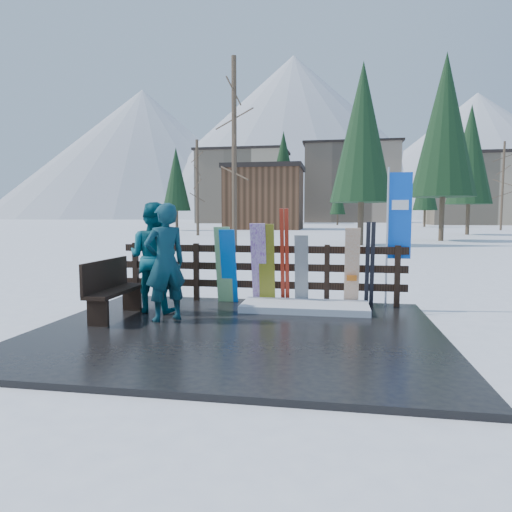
% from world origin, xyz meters
% --- Properties ---
extents(ground, '(700.00, 700.00, 0.00)m').
position_xyz_m(ground, '(0.00, 0.00, 0.00)').
color(ground, white).
rests_on(ground, ground).
extents(deck, '(6.00, 5.00, 0.08)m').
position_xyz_m(deck, '(0.00, 0.00, 0.04)').
color(deck, black).
rests_on(deck, ground).
extents(fence, '(5.60, 0.10, 1.15)m').
position_xyz_m(fence, '(0.00, 2.20, 0.74)').
color(fence, black).
rests_on(fence, deck).
extents(snow_patch, '(2.27, 1.00, 0.12)m').
position_xyz_m(snow_patch, '(0.92, 1.60, 0.14)').
color(snow_patch, white).
rests_on(snow_patch, deck).
extents(bench, '(0.41, 1.50, 0.97)m').
position_xyz_m(bench, '(-2.22, 0.43, 0.60)').
color(bench, black).
rests_on(bench, deck).
extents(snowboard_0, '(0.30, 0.36, 1.44)m').
position_xyz_m(snowboard_0, '(-0.58, 1.98, 0.80)').
color(snowboard_0, blue).
rests_on(snowboard_0, deck).
extents(snowboard_1, '(0.31, 0.34, 1.49)m').
position_xyz_m(snowboard_1, '(-0.68, 1.98, 0.83)').
color(snowboard_1, silver).
rests_on(snowboard_1, deck).
extents(snowboard_2, '(0.30, 0.28, 1.55)m').
position_xyz_m(snowboard_2, '(0.17, 1.98, 0.85)').
color(snowboard_2, yellow).
rests_on(snowboard_2, deck).
extents(snowboard_3, '(0.29, 0.41, 1.56)m').
position_xyz_m(snowboard_3, '(0.01, 1.98, 0.86)').
color(snowboard_3, white).
rests_on(snowboard_3, deck).
extents(snowboard_4, '(0.25, 0.28, 1.34)m').
position_xyz_m(snowboard_4, '(0.83, 1.98, 0.75)').
color(snowboard_4, black).
rests_on(snowboard_4, deck).
extents(snowboard_5, '(0.27, 0.38, 1.48)m').
position_xyz_m(snowboard_5, '(1.76, 1.98, 0.82)').
color(snowboard_5, white).
rests_on(snowboard_5, deck).
extents(ski_pair_a, '(0.16, 0.36, 1.84)m').
position_xyz_m(ski_pair_a, '(0.50, 2.05, 1.00)').
color(ski_pair_a, '#AD2615').
rests_on(ski_pair_a, deck).
extents(ski_pair_b, '(0.17, 0.25, 1.59)m').
position_xyz_m(ski_pair_b, '(2.08, 2.05, 0.88)').
color(ski_pair_b, black).
rests_on(ski_pair_b, deck).
extents(rental_flag, '(0.45, 0.04, 2.60)m').
position_xyz_m(rental_flag, '(2.57, 2.25, 1.69)').
color(rental_flag, silver).
rests_on(rental_flag, deck).
extents(person_front, '(0.82, 0.81, 1.90)m').
position_xyz_m(person_front, '(-1.25, 0.38, 1.03)').
color(person_front, '#155A5B').
rests_on(person_front, deck).
extents(person_back, '(1.04, 0.86, 1.94)m').
position_xyz_m(person_back, '(-1.71, 1.01, 1.05)').
color(person_back, '#0C5463').
rests_on(person_back, deck).
extents(resort_buildings, '(73.00, 87.60, 22.60)m').
position_xyz_m(resort_buildings, '(1.03, 115.41, 9.81)').
color(resort_buildings, tan).
rests_on(resort_buildings, ground).
extents(trees, '(41.90, 68.68, 13.37)m').
position_xyz_m(trees, '(3.51, 48.10, 5.83)').
color(trees, '#382B1E').
rests_on(trees, ground).
extents(mountains, '(520.00, 260.00, 120.00)m').
position_xyz_m(mountains, '(-10.50, 328.41, 50.20)').
color(mountains, white).
rests_on(mountains, ground).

